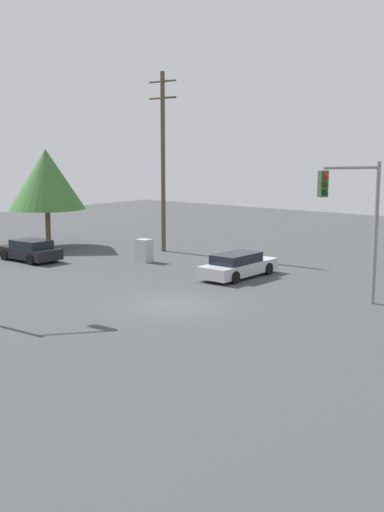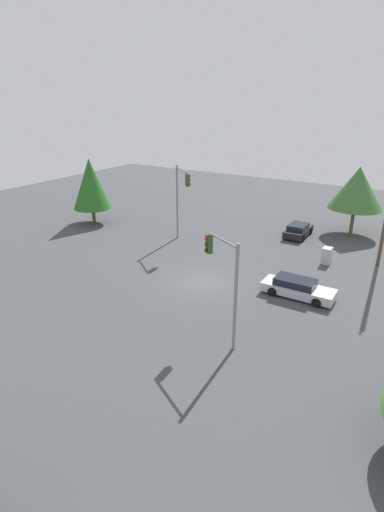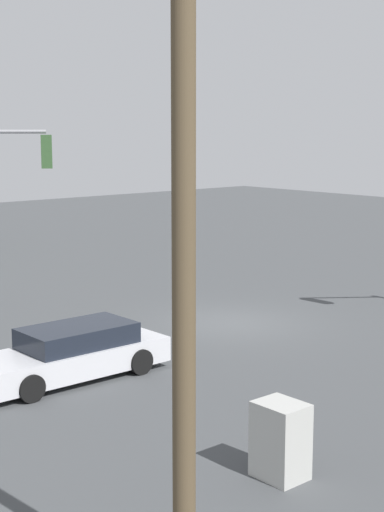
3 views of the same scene
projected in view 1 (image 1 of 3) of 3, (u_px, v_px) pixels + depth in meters
ground_plane at (174, 305)px, 27.08m from camera, size 80.00×80.00×0.00m
sedan_dark at (30, 250)px, 37.63m from camera, size 4.05×1.91×1.25m
sedan_silver at (238, 265)px, 32.81m from camera, size 1.84×4.80×1.26m
traffic_signal_cross at (355, 209)px, 26.26m from camera, size 1.59×2.61×6.01m
utility_pole_tall at (163, 158)px, 40.29m from camera, size 2.20×0.28×11.21m
electrical_cabinet at (144, 250)px, 37.30m from camera, size 0.84×0.69×1.32m
tree_left at (46, 179)px, 42.41m from camera, size 5.07×5.07×6.50m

